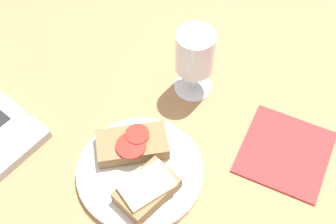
{
  "coord_description": "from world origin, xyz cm",
  "views": [
    {
      "loc": [
        -32.07,
        -33.27,
        73.78
      ],
      "look_at": [
        3.52,
        -3.55,
        8.0
      ],
      "focal_mm": 50.0,
      "sensor_mm": 36.0,
      "label": 1
    }
  ],
  "objects": [
    {
      "name": "wooden_table",
      "position": [
        0.0,
        0.0,
        1.5
      ],
      "size": [
        140.0,
        140.0,
        3.0
      ],
      "primitive_type": "cube",
      "color": "#B27F51",
      "rests_on": "ground"
    },
    {
      "name": "plate",
      "position": [
        -6.64,
        -5.88,
        3.65
      ],
      "size": [
        21.34,
        21.34,
        1.3
      ],
      "primitive_type": "cylinder",
      "color": "silver",
      "rests_on": "wooden_table"
    },
    {
      "name": "sandwich_with_tomato",
      "position": [
        -4.24,
        -2.14,
        5.74
      ],
      "size": [
        13.24,
        12.59,
        3.18
      ],
      "color": "#937047",
      "rests_on": "plate"
    },
    {
      "name": "sandwich_with_cheese",
      "position": [
        -9.04,
        -9.67,
        5.86
      ],
      "size": [
        10.29,
        7.32,
        3.27
      ],
      "color": "#937047",
      "rests_on": "plate"
    },
    {
      "name": "wine_glass",
      "position": [
        13.69,
        -1.21,
        12.19
      ],
      "size": [
        7.12,
        7.12,
        14.22
      ],
      "color": "white",
      "rests_on": "wooden_table"
    },
    {
      "name": "napkin",
      "position": [
        12.66,
        -22.53,
        3.2
      ],
      "size": [
        18.5,
        18.11,
        0.4
      ],
      "primitive_type": "cube",
      "rotation": [
        0.0,
        0.0,
        0.26
      ],
      "color": "#B23333",
      "rests_on": "wooden_table"
    }
  ]
}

